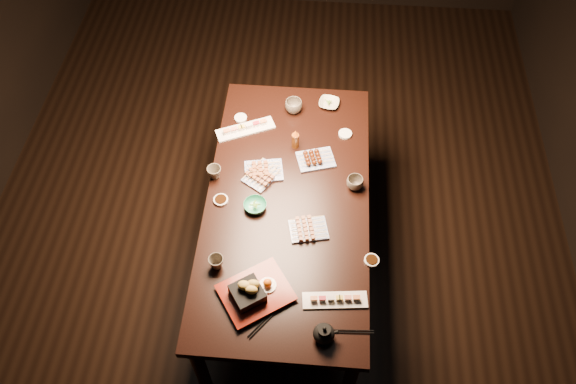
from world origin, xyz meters
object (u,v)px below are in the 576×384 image
Objects in this scene: sushi_platter_far at (245,127)px; teacup_far_left at (214,173)px; yakitori_plate_center at (264,169)px; teacup_far_right at (294,106)px; yakitori_plate_left at (262,173)px; teacup_near_left at (216,262)px; edamame_bowl_cream at (329,103)px; teacup_mid_right at (355,183)px; condiment_bottle at (295,139)px; dining_table at (287,237)px; edamame_bowl_green at (255,206)px; teapot at (324,333)px; sushi_platter_near at (335,299)px; yakitori_plate_right at (309,228)px.

teacup_far_left is at bearing 46.64° from sushi_platter_far.
yakitori_plate_center is 2.05× the size of teacup_far_right.
yakitori_plate_left is at bearing 87.71° from sushi_platter_far.
yakitori_plate_left is at bearing 5.14° from teacup_far_left.
teacup_far_right reaches higher than teacup_near_left.
teacup_far_right is at bearing -162.85° from edamame_bowl_cream.
sushi_platter_far is 3.80× the size of teacup_mid_right.
teacup_mid_right is at bearing -37.83° from condiment_bottle.
edamame_bowl_cream is 0.23m from teacup_far_right.
yakitori_plate_center reaches higher than yakitori_plate_left.
teacup_far_left reaches higher than yakitori_plate_left.
teacup_near_left is at bearing -80.14° from teacup_far_left.
condiment_bottle is at bearing 67.72° from teacup_near_left.
dining_table is at bearing -160.59° from teacup_mid_right.
edamame_bowl_green is 0.40m from teacup_near_left.
teapot is 1.19m from condiment_bottle.
teacup_far_left is at bearing -148.99° from condiment_bottle.
dining_table is 8.87× the size of yakitori_plate_left.
yakitori_plate_right reaches higher than sushi_platter_near.
teacup_far_left is at bearing 128.72° from sushi_platter_near.
dining_table is 22.25× the size of teacup_far_left.
edamame_bowl_green is 1.56× the size of teacup_far_left.
teapot reaches higher than sushi_platter_near.
yakitori_plate_center is 1.63× the size of condiment_bottle.
dining_table is 0.46m from yakitori_plate_left.
sushi_platter_near is at bearing -97.16° from teacup_mid_right.
yakitori_plate_left is 0.69m from edamame_bowl_cream.
edamame_bowl_green is (-0.01, -0.22, -0.01)m from yakitori_plate_left.
condiment_bottle is (0.31, -0.10, 0.04)m from sushi_platter_far.
condiment_bottle reaches higher than yakitori_plate_center.
edamame_bowl_green is 0.95× the size of condiment_bottle.
yakitori_plate_right is at bearing 105.21° from sushi_platter_near.
teacup_mid_right is at bearing 19.03° from edamame_bowl_green.
teapot is (0.39, -0.93, 0.03)m from yakitori_plate_left.
yakitori_plate_left is 0.62m from teacup_near_left.
yakitori_plate_left reaches higher than sushi_platter_near.
yakitori_plate_left is (0.14, -0.35, 0.00)m from sushi_platter_far.
sushi_platter_near is at bearing -70.78° from yakitori_plate_center.
edamame_bowl_green is at bearing -150.93° from yakitori_plate_left.
dining_table is at bearing 96.09° from sushi_platter_far.
teacup_far_right is (-0.14, 0.87, 0.02)m from yakitori_plate_right.
teapot is at bearing -110.24° from sushi_platter_near.
teacup_mid_right is 0.68m from teacup_far_right.
sushi_platter_far is 3.37× the size of teacup_far_right.
yakitori_plate_right is at bearing 28.89° from teacup_near_left.
teacup_near_left is at bearing -105.52° from teacup_far_right.
teacup_mid_right is at bearing -0.72° from teacup_far_left.
yakitori_plate_center is 1.73× the size of edamame_bowl_cream.
dining_table is at bearing 99.57° from teapot.
teacup_far_left is (-0.25, 0.20, 0.02)m from edamame_bowl_green.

